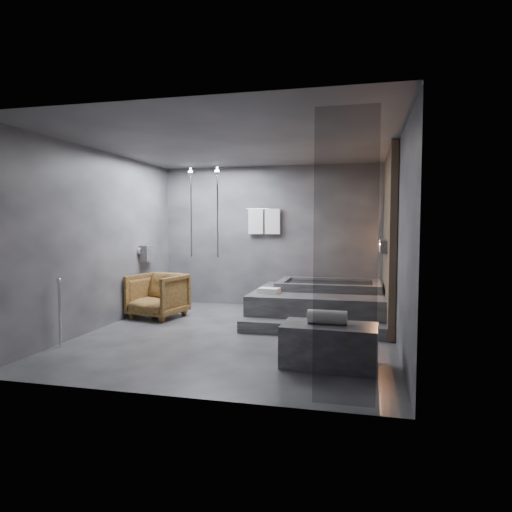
# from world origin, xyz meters

# --- Properties ---
(room) EXTENTS (5.00, 5.04, 2.82)m
(room) POSITION_xyz_m (0.40, 0.24, 1.73)
(room) COLOR #2B2B2D
(room) RESTS_ON ground
(tub_deck) EXTENTS (2.20, 2.00, 0.50)m
(tub_deck) POSITION_xyz_m (1.05, 1.45, 0.25)
(tub_deck) COLOR #2F2F32
(tub_deck) RESTS_ON ground
(tub_step) EXTENTS (2.20, 0.36, 0.18)m
(tub_step) POSITION_xyz_m (1.05, 0.27, 0.09)
(tub_step) COLOR #2F2F32
(tub_step) RESTS_ON ground
(concrete_bench) EXTENTS (1.11, 0.64, 0.49)m
(concrete_bench) POSITION_xyz_m (1.43, -1.20, 0.24)
(concrete_bench) COLOR #323234
(concrete_bench) RESTS_ON ground
(driftwood_chair) EXTENTS (1.00, 1.01, 0.78)m
(driftwood_chair) POSITION_xyz_m (-1.73, 0.89, 0.39)
(driftwood_chair) COLOR #402810
(driftwood_chair) RESTS_ON ground
(rolled_towel) EXTENTS (0.46, 0.18, 0.16)m
(rolled_towel) POSITION_xyz_m (1.40, -1.18, 0.57)
(rolled_towel) COLOR silver
(rolled_towel) RESTS_ON concrete_bench
(deck_towel) EXTENTS (0.36, 0.28, 0.09)m
(deck_towel) POSITION_xyz_m (0.27, 0.90, 0.54)
(deck_towel) COLOR white
(deck_towel) RESTS_ON tub_deck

